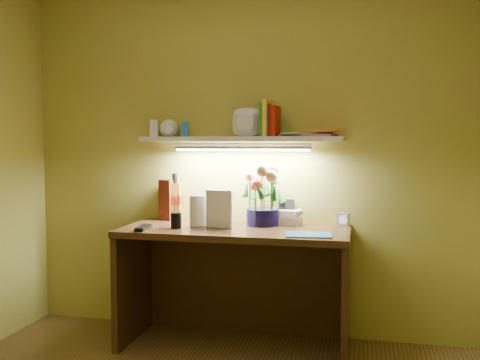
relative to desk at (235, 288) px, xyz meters
name	(u,v)px	position (x,y,z in m)	size (l,w,h in m)	color
desk	(235,288)	(0.00, 0.00, 0.00)	(1.40, 0.60, 0.75)	#311C0D
flower_bouquet	(263,197)	(0.15, 0.16, 0.56)	(0.23, 0.23, 0.37)	#0E0935
telephone	(287,216)	(0.29, 0.20, 0.43)	(0.18, 0.14, 0.11)	beige
desk_clock	(343,219)	(0.65, 0.24, 0.42)	(0.08, 0.04, 0.08)	silver
whisky_bottle	(175,197)	(-0.48, 0.25, 0.53)	(0.09, 0.09, 0.32)	#B87F1F
whisky_box	(168,200)	(-0.53, 0.24, 0.51)	(0.09, 0.09, 0.27)	#501A0D
pen_cup	(176,215)	(-0.36, -0.07, 0.46)	(0.07, 0.07, 0.16)	black
art_card	(217,207)	(-0.16, 0.19, 0.48)	(0.21, 0.04, 0.21)	white
tv_remote	(143,228)	(-0.53, -0.18, 0.39)	(0.05, 0.19, 0.02)	black
blue_folder	(308,235)	(0.47, -0.16, 0.38)	(0.26, 0.19, 0.01)	#2E76C2
desk_book_a	(190,211)	(-0.29, -0.02, 0.47)	(0.15, 0.02, 0.20)	silver
desk_book_b	(206,208)	(-0.18, -0.01, 0.49)	(0.17, 0.02, 0.24)	white
wall_shelf	(246,133)	(0.03, 0.19, 0.96)	(1.30, 0.32, 0.26)	white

